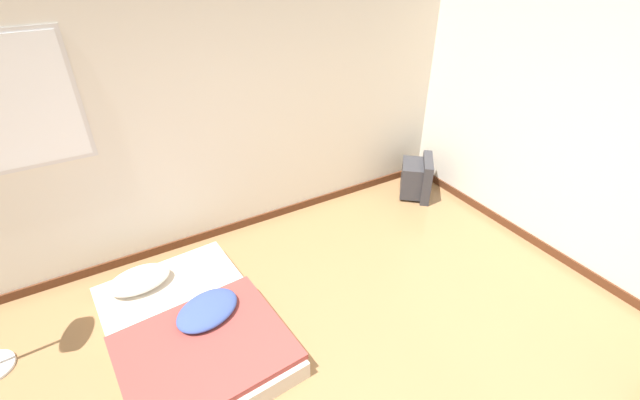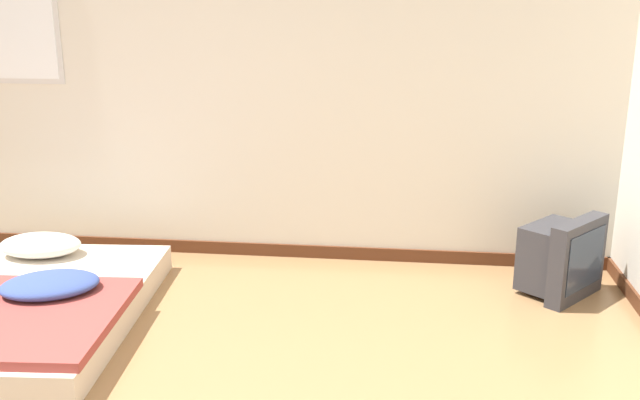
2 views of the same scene
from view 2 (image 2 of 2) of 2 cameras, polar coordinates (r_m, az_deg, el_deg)
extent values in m
cube|color=silver|center=(4.92, -10.43, 10.33)|extent=(8.08, 0.06, 2.60)
cube|color=#562D19|center=(5.16, -9.86, -3.71)|extent=(8.08, 0.02, 0.09)
cube|color=beige|center=(4.35, -22.14, -8.09)|extent=(1.29, 1.80, 0.16)
ellipsoid|color=silver|center=(4.92, -21.46, -3.37)|extent=(0.54, 0.38, 0.14)
cube|color=#993D38|center=(4.05, -24.15, -8.55)|extent=(1.26, 1.08, 0.05)
ellipsoid|color=#384C93|center=(4.19, -20.80, -6.35)|extent=(0.63, 0.54, 0.11)
cube|color=#333338|center=(4.62, 17.96, -4.25)|extent=(0.45, 0.47, 0.40)
cube|color=#333338|center=(4.54, 19.87, -4.53)|extent=(0.40, 0.45, 0.50)
cube|color=#283342|center=(4.51, 20.49, -4.55)|extent=(0.27, 0.32, 0.36)
camera|label=1|loc=(2.70, -69.14, 29.14)|focal=24.00mm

